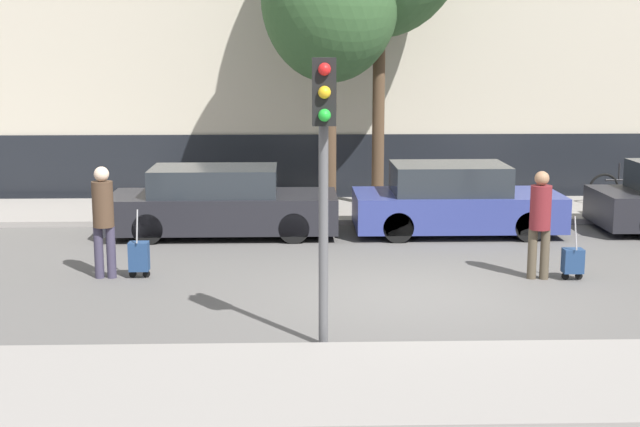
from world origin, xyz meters
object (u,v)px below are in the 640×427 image
at_px(pedestrian_left, 103,215).
at_px(trolley_left, 139,256).
at_px(parked_car_1, 455,201).
at_px(pedestrian_right, 540,218).
at_px(parked_bicycle, 626,188).
at_px(trolley_right, 573,261).
at_px(parked_car_0, 221,204).
at_px(traffic_light, 324,144).

relative_size(pedestrian_left, trolley_left, 1.62).
xyz_separation_m(parked_car_1, trolley_left, (-5.80, -3.38, -0.31)).
relative_size(parked_car_1, pedestrian_right, 2.33).
height_order(parked_car_1, parked_bicycle, parked_car_1).
bearing_deg(parked_car_1, pedestrian_right, -78.84).
bearing_deg(pedestrian_right, pedestrian_left, 6.31).
relative_size(parked_car_1, trolley_right, 3.92).
bearing_deg(pedestrian_left, pedestrian_right, 177.70).
xyz_separation_m(parked_car_0, traffic_light, (1.81, -6.95, 1.92)).
height_order(trolley_right, traffic_light, traffic_light).
relative_size(parked_car_0, pedestrian_right, 2.55).
bearing_deg(pedestrian_left, traffic_light, 133.75).
height_order(pedestrian_left, parked_bicycle, pedestrian_left).
bearing_deg(trolley_right, traffic_light, -142.09).
height_order(parked_car_0, pedestrian_left, pedestrian_left).
xyz_separation_m(parked_car_1, trolley_right, (1.26, -3.74, -0.35)).
bearing_deg(pedestrian_right, traffic_light, 51.11).
height_order(pedestrian_left, traffic_light, traffic_light).
relative_size(parked_car_1, trolley_left, 3.64).
relative_size(pedestrian_right, traffic_light, 0.49).
bearing_deg(pedestrian_right, parked_car_0, -25.22).
height_order(parked_car_0, parked_bicycle, parked_car_0).
height_order(trolley_left, pedestrian_right, pedestrian_right).
height_order(trolley_right, parked_bicycle, parked_bicycle).
distance_m(pedestrian_left, traffic_light, 5.21).
bearing_deg(parked_car_1, trolley_left, -149.77).
xyz_separation_m(parked_car_1, pedestrian_left, (-6.35, -3.38, 0.39)).
bearing_deg(parked_bicycle, trolley_right, -116.83).
bearing_deg(parked_car_1, parked_bicycle, 31.30).
bearing_deg(parked_car_0, pedestrian_left, -116.05).
bearing_deg(parked_bicycle, traffic_light, -127.40).
height_order(pedestrian_left, trolley_left, pedestrian_left).
bearing_deg(trolley_left, traffic_light, -51.10).
distance_m(trolley_left, trolley_right, 7.07).
xyz_separation_m(pedestrian_right, parked_bicycle, (3.83, 6.42, -0.52)).
bearing_deg(parked_car_1, pedestrian_left, -151.98).
relative_size(parked_car_0, parked_car_1, 1.09).
distance_m(trolley_right, traffic_light, 5.74).
height_order(pedestrian_right, traffic_light, traffic_light).
bearing_deg(trolley_left, parked_car_1, 30.23).
relative_size(parked_car_0, trolley_left, 3.98).
distance_m(trolley_left, parked_bicycle, 12.04).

